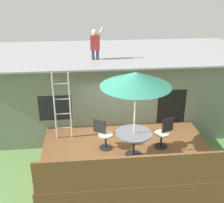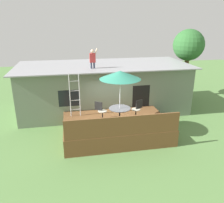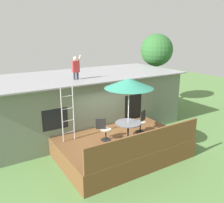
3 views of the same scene
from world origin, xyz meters
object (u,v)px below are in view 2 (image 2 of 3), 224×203
patio_chair_left (101,111)px  backyard_tree (189,46)px  person_figure (93,57)px  step_ladder (75,96)px  patio_chair_right (137,109)px  patio_umbrella (120,75)px  patio_table (120,111)px

patio_chair_left → backyard_tree: size_ratio=0.19×
person_figure → backyard_tree: size_ratio=0.23×
step_ladder → patio_chair_left: bearing=-30.5°
person_figure → backyard_tree: (7.03, 2.42, 0.24)m
person_figure → backyard_tree: backyard_tree is taller
patio_chair_left → patio_chair_right: same height
patio_umbrella → patio_chair_left: 2.13m
patio_umbrella → person_figure: (-0.91, 2.86, 0.38)m
step_ladder → patio_chair_right: step_ladder is taller
patio_umbrella → backyard_tree: size_ratio=0.52×
patio_table → patio_chair_left: 0.98m
patio_table → patio_chair_right: (0.99, 0.39, -0.13)m
patio_table → patio_chair_left: bearing=148.9°
patio_table → patio_chair_right: bearing=21.7°
patio_chair_right → backyard_tree: 7.52m
patio_umbrella → patio_chair_right: bearing=21.7°
patio_chair_right → step_ladder: bearing=-36.9°
patio_chair_left → patio_chair_right: size_ratio=1.00×
step_ladder → person_figure: size_ratio=1.98×
patio_umbrella → patio_chair_right: 2.17m
person_figure → patio_umbrella: bearing=-72.3°
patio_chair_right → patio_chair_left: bearing=-25.1°
patio_chair_left → step_ladder: bearing=-179.4°
patio_table → backyard_tree: backyard_tree is taller
patio_umbrella → patio_chair_right: size_ratio=2.76×
person_figure → patio_chair_left: (0.08, -2.36, -2.27)m
backyard_tree → person_figure: bearing=-161.0°
patio_table → patio_chair_right: patio_chair_right is taller
step_ladder → person_figure: bearing=55.4°
person_figure → patio_table: bearing=-72.3°
patio_table → patio_chair_left: (-0.83, 0.50, -0.13)m
person_figure → patio_chair_left: person_figure is taller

